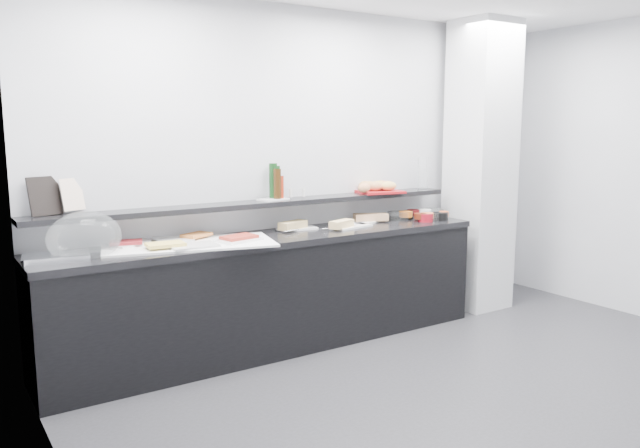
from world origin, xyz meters
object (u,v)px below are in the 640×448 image
cloche_base (56,257)px  bread_tray (380,192)px  carafe (423,173)px  framed_print (44,196)px  sandwich_plate_mid (351,226)px  condiment_tray (273,199)px

cloche_base → bread_tray: (2.74, 0.17, 0.24)m
cloche_base → carafe: bearing=13.4°
framed_print → carafe: bearing=-18.4°
framed_print → bread_tray: bearing=-19.5°
cloche_base → sandwich_plate_mid: bearing=10.1°
carafe → framed_print: bearing=178.5°
condiment_tray → carafe: carafe is taller
sandwich_plate_mid → carafe: 1.06m
sandwich_plate_mid → bread_tray: bearing=8.7°
framed_print → condiment_tray: bearing=-19.2°
sandwich_plate_mid → framed_print: size_ratio=1.42×
cloche_base → carafe: size_ratio=1.31×
framed_print → condiment_tray: size_ratio=1.11×
sandwich_plate_mid → framed_print: framed_print is taller
cloche_base → bread_tray: bearing=13.3°
sandwich_plate_mid → carafe: (0.97, 0.19, 0.39)m
condiment_tray → sandwich_plate_mid: bearing=-31.3°
sandwich_plate_mid → bread_tray: (0.43, 0.15, 0.25)m
bread_tray → carafe: 0.56m
bread_tray → framed_print: bearing=-172.0°
sandwich_plate_mid → framed_print: 2.36m
sandwich_plate_mid → condiment_tray: 0.70m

